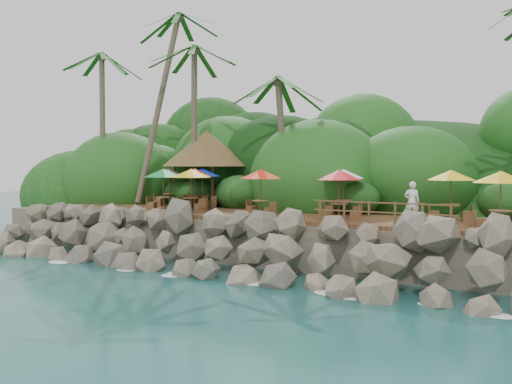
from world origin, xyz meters
The scene contains 12 objects.
ground centered at (0.00, 0.00, 0.00)m, with size 140.00×140.00×0.00m, color #19514F.
land_base centered at (0.00, 16.00, 1.05)m, with size 32.00×25.20×2.10m, color gray.
jungle_hill centered at (0.00, 23.50, 0.00)m, with size 44.80×28.00×15.40m, color #143811.
seawall centered at (0.00, 2.00, 1.15)m, with size 29.00×4.00×2.30m, color gray, non-canonical shape.
terrace centered at (0.00, 6.00, 2.20)m, with size 26.00×5.00×0.20m, color brown.
jungle_foliage centered at (0.00, 15.00, 0.00)m, with size 44.00×16.00×12.00m, color #143811, non-canonical shape.
foam_line centered at (0.00, 0.30, 0.03)m, with size 25.20×0.80×0.06m.
palms centered at (-0.03, 8.43, 12.08)m, with size 32.39×6.76×13.36m.
palapa centered at (-5.52, 9.47, 5.79)m, with size 5.55×5.55×4.60m.
dining_clusters centered at (0.78, 5.93, 4.20)m, with size 20.74×5.16×2.29m.
railing centered at (7.37, 3.65, 2.91)m, with size 6.10×0.10×1.00m.
waiter centered at (8.13, 5.54, 3.20)m, with size 0.66×0.43×1.80m, color white.
Camera 1 is at (14.27, -18.79, 4.90)m, focal length 38.97 mm.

